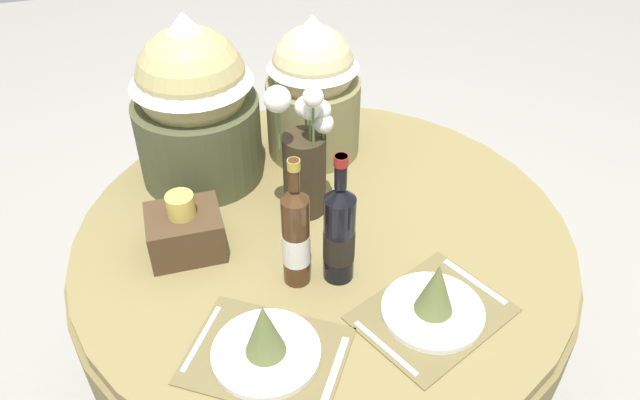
{
  "coord_description": "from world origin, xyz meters",
  "views": [
    {
      "loc": [
        -0.36,
        -1.23,
        1.86
      ],
      "look_at": [
        0.0,
        0.03,
        0.81
      ],
      "focal_mm": 35.47,
      "sensor_mm": 36.0,
      "label": 1
    }
  ],
  "objects_px": {
    "place_setting_right": "(434,301)",
    "wine_bottle_left": "(296,237)",
    "wine_bottle_centre": "(339,233)",
    "dining_table": "(323,265)",
    "place_setting_left": "(265,342)",
    "gift_tub_back_centre": "(313,83)",
    "flower_vase": "(305,159)",
    "woven_basket_side_left": "(185,230)",
    "gift_tub_back_left": "(194,95)"
  },
  "relations": [
    {
      "from": "place_setting_left",
      "to": "gift_tub_back_left",
      "type": "distance_m",
      "value": 0.75
    },
    {
      "from": "wine_bottle_centre",
      "to": "flower_vase",
      "type": "bearing_deg",
      "value": 92.82
    },
    {
      "from": "place_setting_left",
      "to": "gift_tub_back_left",
      "type": "bearing_deg",
      "value": 93.19
    },
    {
      "from": "wine_bottle_centre",
      "to": "place_setting_right",
      "type": "bearing_deg",
      "value": -46.48
    },
    {
      "from": "dining_table",
      "to": "flower_vase",
      "type": "relative_size",
      "value": 3.27
    },
    {
      "from": "wine_bottle_centre",
      "to": "woven_basket_side_left",
      "type": "xyz_separation_m",
      "value": [
        -0.35,
        0.19,
        -0.07
      ]
    },
    {
      "from": "place_setting_right",
      "to": "flower_vase",
      "type": "xyz_separation_m",
      "value": [
        -0.19,
        0.45,
        0.13
      ]
    },
    {
      "from": "flower_vase",
      "to": "gift_tub_back_left",
      "type": "height_order",
      "value": "gift_tub_back_left"
    },
    {
      "from": "gift_tub_back_left",
      "to": "woven_basket_side_left",
      "type": "bearing_deg",
      "value": -104.71
    },
    {
      "from": "wine_bottle_left",
      "to": "wine_bottle_centre",
      "type": "xyz_separation_m",
      "value": [
        0.1,
        -0.02,
        -0.0
      ]
    },
    {
      "from": "dining_table",
      "to": "wine_bottle_left",
      "type": "xyz_separation_m",
      "value": [
        -0.11,
        -0.16,
        0.27
      ]
    },
    {
      "from": "woven_basket_side_left",
      "to": "wine_bottle_left",
      "type": "bearing_deg",
      "value": -35.85
    },
    {
      "from": "dining_table",
      "to": "gift_tub_back_centre",
      "type": "distance_m",
      "value": 0.54
    },
    {
      "from": "place_setting_left",
      "to": "gift_tub_back_centre",
      "type": "bearing_deg",
      "value": 67.43
    },
    {
      "from": "gift_tub_back_centre",
      "to": "wine_bottle_centre",
      "type": "bearing_deg",
      "value": -98.99
    },
    {
      "from": "wine_bottle_left",
      "to": "gift_tub_back_left",
      "type": "relative_size",
      "value": 0.71
    },
    {
      "from": "wine_bottle_centre",
      "to": "wine_bottle_left",
      "type": "bearing_deg",
      "value": 171.46
    },
    {
      "from": "dining_table",
      "to": "place_setting_right",
      "type": "distance_m",
      "value": 0.43
    },
    {
      "from": "wine_bottle_left",
      "to": "gift_tub_back_centre",
      "type": "relative_size",
      "value": 0.81
    },
    {
      "from": "place_setting_right",
      "to": "flower_vase",
      "type": "height_order",
      "value": "flower_vase"
    },
    {
      "from": "place_setting_right",
      "to": "flower_vase",
      "type": "relative_size",
      "value": 1.01
    },
    {
      "from": "gift_tub_back_left",
      "to": "gift_tub_back_centre",
      "type": "bearing_deg",
      "value": 5.39
    },
    {
      "from": "dining_table",
      "to": "wine_bottle_centre",
      "type": "xyz_separation_m",
      "value": [
        -0.01,
        -0.17,
        0.27
      ]
    },
    {
      "from": "dining_table",
      "to": "flower_vase",
      "type": "xyz_separation_m",
      "value": [
        -0.02,
        0.1,
        0.3
      ]
    },
    {
      "from": "place_setting_left",
      "to": "flower_vase",
      "type": "xyz_separation_m",
      "value": [
        0.21,
        0.47,
        0.13
      ]
    },
    {
      "from": "wine_bottle_left",
      "to": "flower_vase",
      "type": "bearing_deg",
      "value": 71.02
    },
    {
      "from": "flower_vase",
      "to": "woven_basket_side_left",
      "type": "height_order",
      "value": "flower_vase"
    },
    {
      "from": "flower_vase",
      "to": "gift_tub_back_left",
      "type": "bearing_deg",
      "value": 134.91
    },
    {
      "from": "woven_basket_side_left",
      "to": "wine_bottle_centre",
      "type": "bearing_deg",
      "value": -29.09
    },
    {
      "from": "place_setting_right",
      "to": "wine_bottle_left",
      "type": "relative_size",
      "value": 1.16
    },
    {
      "from": "flower_vase",
      "to": "woven_basket_side_left",
      "type": "relative_size",
      "value": 2.22
    },
    {
      "from": "place_setting_left",
      "to": "place_setting_right",
      "type": "bearing_deg",
      "value": 1.67
    },
    {
      "from": "flower_vase",
      "to": "woven_basket_side_left",
      "type": "xyz_separation_m",
      "value": [
        -0.34,
        -0.08,
        -0.11
      ]
    },
    {
      "from": "dining_table",
      "to": "flower_vase",
      "type": "bearing_deg",
      "value": 103.09
    },
    {
      "from": "place_setting_left",
      "to": "flower_vase",
      "type": "height_order",
      "value": "flower_vase"
    },
    {
      "from": "wine_bottle_centre",
      "to": "gift_tub_back_centre",
      "type": "relative_size",
      "value": 0.81
    },
    {
      "from": "wine_bottle_left",
      "to": "gift_tub_back_centre",
      "type": "distance_m",
      "value": 0.58
    },
    {
      "from": "wine_bottle_left",
      "to": "woven_basket_side_left",
      "type": "relative_size",
      "value": 1.92
    },
    {
      "from": "dining_table",
      "to": "place_setting_left",
      "type": "relative_size",
      "value": 3.18
    },
    {
      "from": "place_setting_right",
      "to": "wine_bottle_left",
      "type": "bearing_deg",
      "value": 144.25
    },
    {
      "from": "place_setting_right",
      "to": "woven_basket_side_left",
      "type": "distance_m",
      "value": 0.65
    },
    {
      "from": "place_setting_left",
      "to": "wine_bottle_left",
      "type": "xyz_separation_m",
      "value": [
        0.12,
        0.21,
        0.09
      ]
    },
    {
      "from": "place_setting_left",
      "to": "gift_tub_back_centre",
      "type": "height_order",
      "value": "gift_tub_back_centre"
    },
    {
      "from": "place_setting_left",
      "to": "wine_bottle_centre",
      "type": "relative_size",
      "value": 1.18
    },
    {
      "from": "dining_table",
      "to": "wine_bottle_centre",
      "type": "bearing_deg",
      "value": -93.4
    },
    {
      "from": "wine_bottle_centre",
      "to": "place_setting_left",
      "type": "bearing_deg",
      "value": -139.03
    },
    {
      "from": "gift_tub_back_left",
      "to": "flower_vase",
      "type": "bearing_deg",
      "value": -45.09
    },
    {
      "from": "wine_bottle_centre",
      "to": "gift_tub_back_left",
      "type": "distance_m",
      "value": 0.6
    },
    {
      "from": "place_setting_right",
      "to": "dining_table",
      "type": "bearing_deg",
      "value": 114.83
    },
    {
      "from": "place_setting_right",
      "to": "wine_bottle_centre",
      "type": "bearing_deg",
      "value": 133.52
    }
  ]
}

